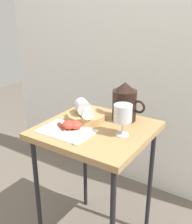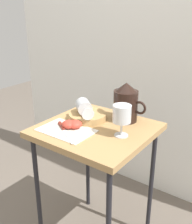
{
  "view_description": "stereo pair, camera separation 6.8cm",
  "coord_description": "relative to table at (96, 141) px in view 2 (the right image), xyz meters",
  "views": [
    {
      "loc": [
        0.65,
        -1.01,
        1.27
      ],
      "look_at": [
        0.0,
        0.0,
        0.79
      ],
      "focal_mm": 43.77,
      "sensor_mm": 36.0,
      "label": 1
    },
    {
      "loc": [
        0.71,
        -0.97,
        1.27
      ],
      "look_at": [
        0.0,
        0.0,
        0.79
      ],
      "focal_mm": 43.77,
      "sensor_mm": 36.0,
      "label": 2
    }
  ],
  "objects": [
    {
      "name": "wine_glass_tipped_near",
      "position": [
        -0.1,
        0.04,
        0.15
      ],
      "size": [
        0.16,
        0.15,
        0.07
      ],
      "color": "silver",
      "rests_on": "basket_tray"
    },
    {
      "name": "basket_tray",
      "position": [
        -0.09,
        0.05,
        0.09
      ],
      "size": [
        0.19,
        0.19,
        0.03
      ],
      "primitive_type": "cylinder",
      "color": "tan",
      "rests_on": "table"
    },
    {
      "name": "curtain_drape",
      "position": [
        0.0,
        0.65,
        0.49
      ],
      "size": [
        2.4,
        0.03,
        2.25
      ],
      "primitive_type": "cube",
      "color": "white",
      "rests_on": "ground_plane"
    },
    {
      "name": "knife",
      "position": [
        -0.1,
        -0.12,
        0.08
      ],
      "size": [
        0.2,
        0.13,
        0.01
      ],
      "color": "silver",
      "rests_on": "linen_napkin"
    },
    {
      "name": "apple_half_left",
      "position": [
        -0.1,
        -0.09,
        0.1
      ],
      "size": [
        0.07,
        0.07,
        0.04
      ],
      "primitive_type": "ellipsoid",
      "color": "#CC3D2D",
      "rests_on": "linen_napkin"
    },
    {
      "name": "apple_half_right",
      "position": [
        -0.07,
        -0.07,
        0.1
      ],
      "size": [
        0.07,
        0.07,
        0.04
      ],
      "primitive_type": "ellipsoid",
      "color": "#CC3D2D",
      "rests_on": "linen_napkin"
    },
    {
      "name": "linen_napkin",
      "position": [
        -0.09,
        -0.11,
        0.08
      ],
      "size": [
        0.26,
        0.17,
        0.0
      ],
      "primitive_type": "cube",
      "rotation": [
        0.0,
        0.0,
        -0.0
      ],
      "color": "silver",
      "rests_on": "table"
    },
    {
      "name": "pitcher",
      "position": [
        0.07,
        0.16,
        0.16
      ],
      "size": [
        0.18,
        0.12,
        0.2
      ],
      "color": "black",
      "rests_on": "table"
    },
    {
      "name": "wine_glass_upright",
      "position": [
        0.15,
        -0.01,
        0.17
      ],
      "size": [
        0.08,
        0.08,
        0.15
      ],
      "color": "silver",
      "rests_on": "table"
    },
    {
      "name": "table",
      "position": [
        0.0,
        0.0,
        0.0
      ],
      "size": [
        0.52,
        0.5,
        0.71
      ],
      "color": "#AD8451",
      "rests_on": "ground_plane"
    }
  ]
}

